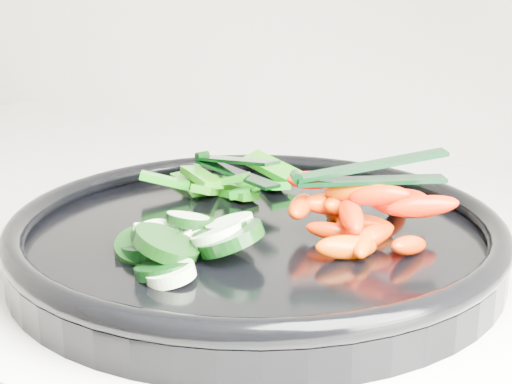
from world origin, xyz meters
The scene contains 6 objects.
veggie_tray centered at (-0.27, 1.61, 0.95)m, with size 0.48×0.48×0.04m.
cucumber_pile centered at (-0.29, 1.54, 0.96)m, with size 0.11×0.12×0.04m.
carrot_pile centered at (-0.20, 1.64, 0.97)m, with size 0.14×0.16×0.05m.
pepper_pile centered at (-0.35, 1.68, 0.96)m, with size 0.12×0.13×0.04m.
tong_carrot centered at (-0.19, 1.64, 1.00)m, with size 0.10×0.08×0.02m.
tong_pepper centered at (-0.34, 1.68, 0.98)m, with size 0.11×0.05×0.02m.
Camera 1 is at (0.02, 1.19, 1.14)m, focal length 50.00 mm.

